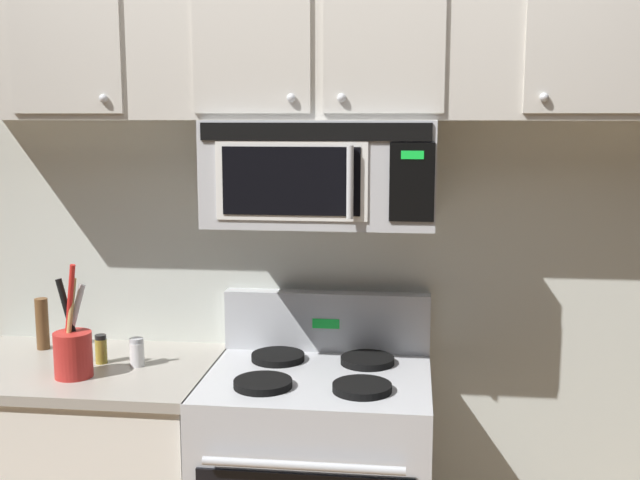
{
  "coord_description": "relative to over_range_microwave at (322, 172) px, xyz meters",
  "views": [
    {
      "loc": [
        0.31,
        -2.07,
        1.76
      ],
      "look_at": [
        0.0,
        0.49,
        1.35
      ],
      "focal_mm": 43.56,
      "sensor_mm": 36.0,
      "label": 1
    }
  ],
  "objects": [
    {
      "name": "spice_jar",
      "position": [
        -0.77,
        -0.09,
        -0.62
      ],
      "size": [
        0.04,
        0.04,
        0.1
      ],
      "color": "olive",
      "rests_on": "counter_segment"
    },
    {
      "name": "over_range_microwave",
      "position": [
        0.0,
        0.0,
        0.0
      ],
      "size": [
        0.76,
        0.43,
        0.35
      ],
      "color": "#B7BABF"
    },
    {
      "name": "pepper_mill",
      "position": [
        -1.06,
        0.05,
        -0.58
      ],
      "size": [
        0.05,
        0.05,
        0.19
      ],
      "primitive_type": "cylinder",
      "color": "brown",
      "rests_on": "counter_segment"
    },
    {
      "name": "salt_shaker",
      "position": [
        -0.64,
        -0.1,
        -0.63
      ],
      "size": [
        0.05,
        0.05,
        0.1
      ],
      "color": "white",
      "rests_on": "counter_segment"
    },
    {
      "name": "upper_cabinets",
      "position": [
        0.0,
        0.03,
        0.45
      ],
      "size": [
        2.5,
        0.36,
        0.55
      ],
      "color": "#BCB7AD"
    },
    {
      "name": "back_wall",
      "position": [
        0.0,
        0.25,
        -0.23
      ],
      "size": [
        5.2,
        0.1,
        2.7
      ],
      "primitive_type": "cube",
      "color": "silver",
      "rests_on": "ground_plane"
    },
    {
      "name": "utensil_crock_red",
      "position": [
        -0.81,
        -0.23,
        -0.58
      ],
      "size": [
        0.13,
        0.13,
        0.38
      ],
      "color": "red",
      "rests_on": "counter_segment"
    }
  ]
}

